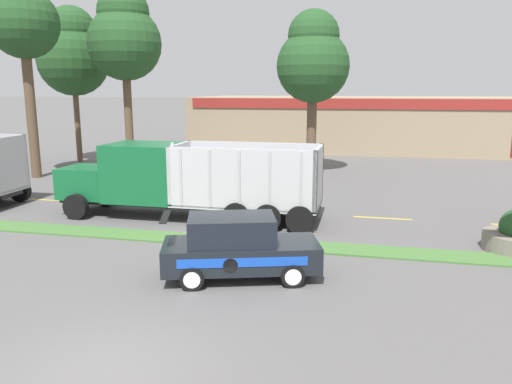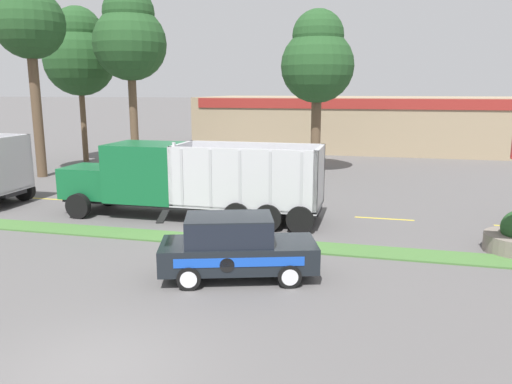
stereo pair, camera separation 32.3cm
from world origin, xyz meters
The scene contains 13 objects.
ground_plane centered at (0.00, 0.00, 0.00)m, with size 600.00×600.00×0.00m, color #5B5959.
grass_verge centered at (0.00, 8.45, 0.03)m, with size 120.00×1.23×0.06m, color #477538.
centre_line_2 centered at (-10.72, 13.07, 0.00)m, with size 2.40×0.14×0.01m, color yellow.
centre_line_3 centered at (-5.32, 13.07, 0.00)m, with size 2.40×0.14×0.01m, color yellow.
centre_line_4 centered at (0.08, 13.07, 0.00)m, with size 2.40×0.14×0.01m, color yellow.
centre_line_5 centered at (5.48, 13.07, 0.00)m, with size 2.40×0.14×0.01m, color yellow.
dump_truck_lead centered at (-3.37, 11.34, 1.56)m, with size 11.05×2.73×3.22m.
rally_car centered at (1.32, 5.28, 0.91)m, with size 4.68×2.94×1.84m.
store_building_backdrop centered at (3.53, 38.84, 2.29)m, with size 28.15×12.10×4.58m.
tree_behind_left centered at (-10.87, 23.08, 8.58)m, with size 4.74×4.74×11.72m.
tree_behind_centre centered at (-15.93, 25.06, 7.75)m, with size 4.97×4.97×11.00m.
tree_behind_right centered at (1.26, 23.68, 7.03)m, with size 4.46×4.46×10.00m.
tree_behind_far_right centered at (-14.85, 18.56, 9.25)m, with size 4.05×4.05×12.04m.
Camera 1 is at (4.76, -7.70, 5.27)m, focal length 35.00 mm.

